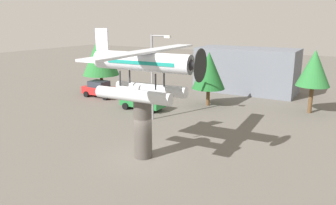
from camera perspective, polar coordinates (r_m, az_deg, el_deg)
ground_plane at (r=20.61m, az=-4.30°, el=-9.42°), size 140.00×140.00×0.00m
display_pedestal at (r=19.93m, az=-4.40°, el=-4.45°), size 1.10×1.10×3.77m
floatplane_monument at (r=19.03m, az=-4.27°, el=5.68°), size 6.96×10.44×4.00m
car_near_red at (r=36.69m, az=-11.73°, el=2.32°), size 4.20×2.02×1.76m
car_mid_green at (r=30.99m, az=-4.59°, el=0.41°), size 4.20×2.02×1.76m
streetlight_primary at (r=26.98m, az=-2.42°, el=5.55°), size 1.84×0.28×7.13m
storefront_building at (r=39.55m, az=13.51°, el=5.55°), size 11.39×5.12×5.12m
tree_west at (r=38.32m, az=-11.74°, el=8.14°), size 4.15×4.15×6.71m
tree_east at (r=32.04m, az=7.15°, el=5.57°), size 3.21×3.21×5.30m
tree_center_back at (r=31.82m, az=24.16°, el=5.46°), size 2.92×2.92×5.75m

